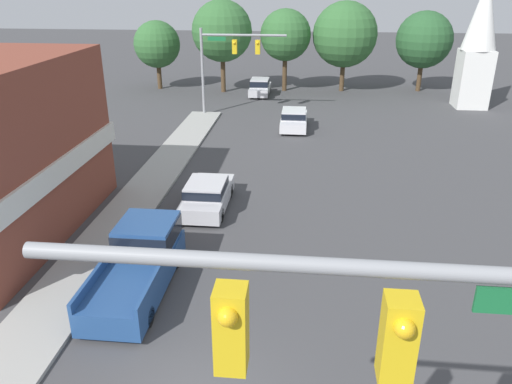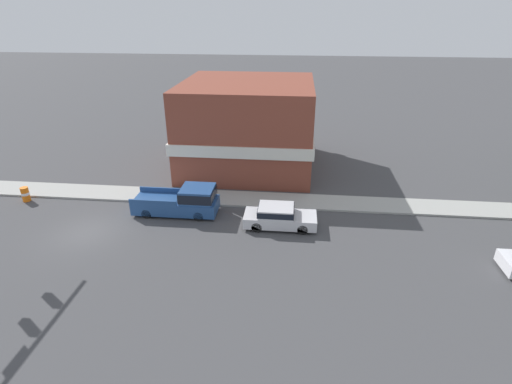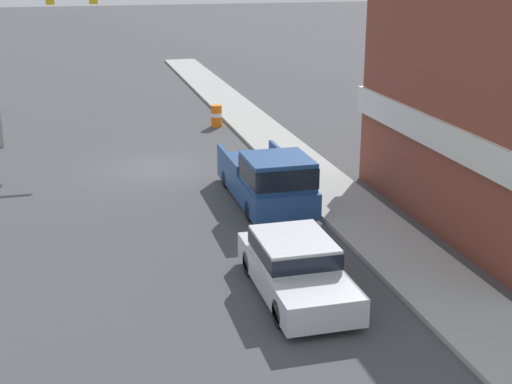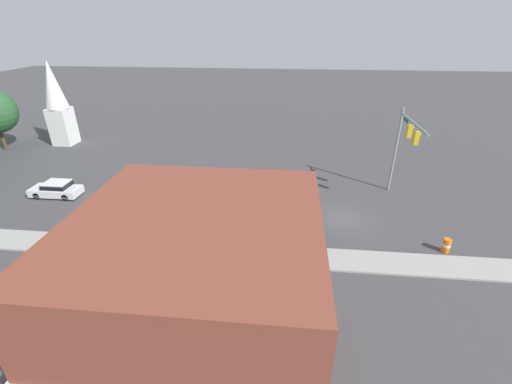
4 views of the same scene
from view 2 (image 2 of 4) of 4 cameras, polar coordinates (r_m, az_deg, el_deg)
ground_plane at (r=27.36m, az=-23.06°, el=-5.41°), size 200.00×200.00×0.00m
sidewalk_curb at (r=31.81m, az=-18.49°, el=-0.20°), size 2.40×60.00×0.14m
car_lead at (r=25.61m, az=3.26°, el=-3.44°), size 1.91×4.62×1.42m
pickup_truck_parked at (r=27.50m, az=-10.21°, el=-1.21°), size 2.13×5.70×1.96m
construction_barrel at (r=33.45m, az=-30.07°, el=-0.27°), size 0.56×0.56×1.07m
corner_brick_building at (r=34.81m, az=-1.15°, el=9.45°), size 11.24×11.10×7.30m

